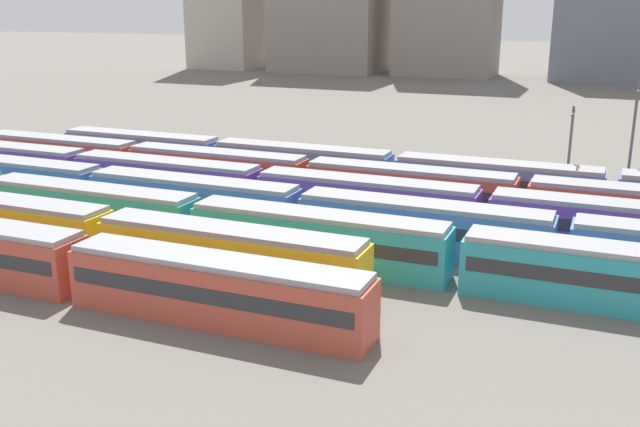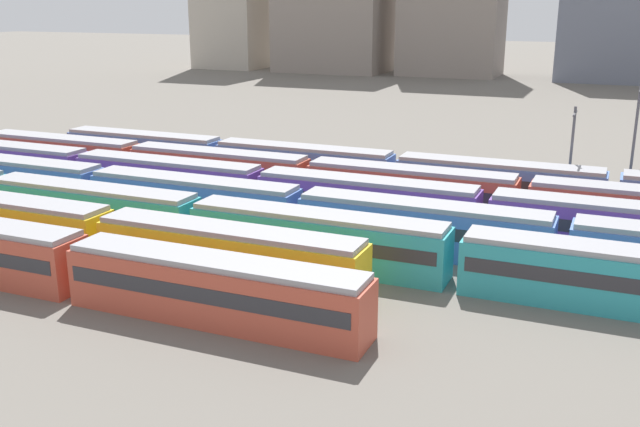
% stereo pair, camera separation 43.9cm
% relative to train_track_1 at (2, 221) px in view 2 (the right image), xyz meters
% --- Properties ---
extents(ground_plane, '(600.00, 600.00, 0.00)m').
position_rel_train_track_1_xyz_m(ground_plane, '(-7.43, 10.40, -1.90)').
color(ground_plane, '#666059').
extents(train_track_1, '(55.80, 3.06, 3.75)m').
position_rel_train_track_1_xyz_m(train_track_1, '(0.00, 0.00, 0.00)').
color(train_track_1, yellow).
rests_on(train_track_1, ground_plane).
extents(train_track_2, '(74.70, 3.06, 3.75)m').
position_rel_train_track_1_xyz_m(train_track_2, '(13.25, 5.20, 0.00)').
color(train_track_2, teal).
rests_on(train_track_2, ground_plane).
extents(train_track_3, '(74.70, 3.06, 3.75)m').
position_rel_train_track_1_xyz_m(train_track_3, '(19.13, 10.40, 0.00)').
color(train_track_3, '#4C70BC').
rests_on(train_track_3, ground_plane).
extents(train_track_4, '(93.60, 3.06, 3.75)m').
position_rel_train_track_1_xyz_m(train_track_4, '(22.56, 15.60, 0.00)').
color(train_track_4, '#6B429E').
rests_on(train_track_4, ground_plane).
extents(train_track_5, '(74.70, 3.06, 3.75)m').
position_rel_train_track_1_xyz_m(train_track_5, '(15.24, 20.80, 0.00)').
color(train_track_5, '#BC4C38').
rests_on(train_track_5, ground_plane).
extents(train_track_6, '(93.60, 3.06, 3.75)m').
position_rel_train_track_1_xyz_m(train_track_6, '(31.24, 26.00, 0.00)').
color(train_track_6, '#4C70BC').
rests_on(train_track_6, ground_plane).
extents(catenary_pole_1, '(0.24, 3.20, 8.54)m').
position_rel_train_track_1_xyz_m(catenary_pole_1, '(36.92, 28.96, 2.89)').
color(catenary_pole_1, '#4C4C51').
rests_on(catenary_pole_1, ground_plane).
extents(catenary_pole_3, '(0.24, 3.20, 10.69)m').
position_rel_train_track_1_xyz_m(catenary_pole_3, '(41.89, 29.29, 4.00)').
color(catenary_pole_3, '#4C4C51').
rests_on(catenary_pole_3, ground_plane).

